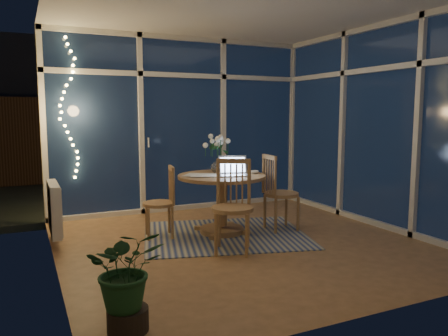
% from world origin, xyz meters
% --- Properties ---
extents(floor, '(4.00, 4.00, 0.00)m').
position_xyz_m(floor, '(0.00, 0.00, 0.00)').
color(floor, brown).
rests_on(floor, ground).
extents(ceiling, '(4.00, 4.00, 0.00)m').
position_xyz_m(ceiling, '(0.00, 0.00, 2.60)').
color(ceiling, silver).
rests_on(ceiling, wall_back).
extents(wall_back, '(4.00, 0.04, 2.60)m').
position_xyz_m(wall_back, '(0.00, 2.00, 1.30)').
color(wall_back, beige).
rests_on(wall_back, floor).
extents(wall_front, '(4.00, 0.04, 2.60)m').
position_xyz_m(wall_front, '(0.00, -2.00, 1.30)').
color(wall_front, beige).
rests_on(wall_front, floor).
extents(wall_left, '(0.04, 4.00, 2.60)m').
position_xyz_m(wall_left, '(-2.00, 0.00, 1.30)').
color(wall_left, beige).
rests_on(wall_left, floor).
extents(wall_right, '(0.04, 4.00, 2.60)m').
position_xyz_m(wall_right, '(2.00, 0.00, 1.30)').
color(wall_right, beige).
rests_on(wall_right, floor).
extents(window_wall_back, '(4.00, 0.10, 2.60)m').
position_xyz_m(window_wall_back, '(0.00, 1.96, 1.30)').
color(window_wall_back, silver).
rests_on(window_wall_back, floor).
extents(window_wall_right, '(0.10, 4.00, 2.60)m').
position_xyz_m(window_wall_right, '(1.96, 0.00, 1.30)').
color(window_wall_right, silver).
rests_on(window_wall_right, floor).
extents(radiator, '(0.10, 0.70, 0.58)m').
position_xyz_m(radiator, '(-1.94, 0.90, 0.40)').
color(radiator, silver).
rests_on(radiator, wall_left).
extents(fairy_lights, '(0.24, 0.10, 1.85)m').
position_xyz_m(fairy_lights, '(-1.65, 1.88, 1.52)').
color(fairy_lights, '#F2C960').
rests_on(fairy_lights, window_wall_back).
extents(garden_patio, '(12.00, 6.00, 0.10)m').
position_xyz_m(garden_patio, '(0.50, 5.00, -0.06)').
color(garden_patio, black).
rests_on(garden_patio, ground).
extents(garden_fence, '(11.00, 0.08, 1.80)m').
position_xyz_m(garden_fence, '(0.00, 5.50, 0.90)').
color(garden_fence, '#332012').
rests_on(garden_fence, ground).
extents(neighbour_roof, '(7.00, 3.00, 2.20)m').
position_xyz_m(neighbour_roof, '(0.30, 8.50, 2.20)').
color(neighbour_roof, '#2E3138').
rests_on(neighbour_roof, ground).
extents(garden_shrubs, '(0.90, 0.90, 0.90)m').
position_xyz_m(garden_shrubs, '(-0.80, 3.40, 0.45)').
color(garden_shrubs, '#163317').
rests_on(garden_shrubs, ground).
extents(rug, '(2.26, 1.99, 0.01)m').
position_xyz_m(rug, '(-0.05, 0.37, 0.01)').
color(rug, '#B4B092').
rests_on(rug, floor).
extents(dining_table, '(1.31, 1.31, 0.73)m').
position_xyz_m(dining_table, '(-0.05, 0.47, 0.36)').
color(dining_table, olive).
rests_on(dining_table, floor).
extents(chair_left, '(0.46, 0.46, 0.86)m').
position_xyz_m(chair_left, '(-0.80, 0.60, 0.43)').
color(chair_left, olive).
rests_on(chair_left, floor).
extents(chair_right, '(0.49, 0.49, 0.98)m').
position_xyz_m(chair_right, '(0.69, 0.28, 0.49)').
color(chair_right, olive).
rests_on(chair_right, floor).
extents(chair_front, '(0.63, 0.63, 1.00)m').
position_xyz_m(chair_front, '(-0.27, -0.27, 0.50)').
color(chair_front, olive).
rests_on(chair_front, floor).
extents(laptop, '(0.41, 0.37, 0.25)m').
position_xyz_m(laptop, '(0.06, 0.33, 0.85)').
color(laptop, '#B8B8BD').
rests_on(laptop, dining_table).
extents(flower_vase, '(0.25, 0.25, 0.21)m').
position_xyz_m(flower_vase, '(-0.01, 0.66, 0.83)').
color(flower_vase, silver).
rests_on(flower_vase, dining_table).
extents(bowl, '(0.19, 0.19, 0.04)m').
position_xyz_m(bowl, '(0.35, 0.41, 0.74)').
color(bowl, white).
rests_on(bowl, dining_table).
extents(newspapers, '(0.50, 0.45, 0.01)m').
position_xyz_m(newspapers, '(-0.25, 0.50, 0.73)').
color(newspapers, silver).
rests_on(newspapers, dining_table).
extents(phone, '(0.11, 0.07, 0.01)m').
position_xyz_m(phone, '(0.05, 0.41, 0.73)').
color(phone, black).
rests_on(phone, dining_table).
extents(potted_plant, '(0.60, 0.54, 0.76)m').
position_xyz_m(potted_plant, '(-1.65, -1.48, 0.38)').
color(potted_plant, '#184321').
rests_on(potted_plant, floor).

